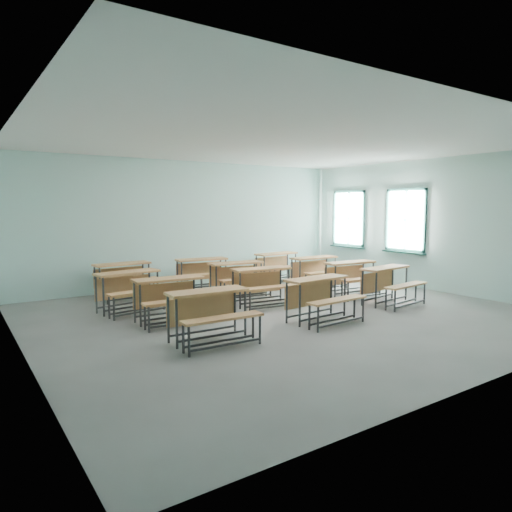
{
  "coord_description": "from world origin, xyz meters",
  "views": [
    {
      "loc": [
        -5.27,
        -6.73,
        2.04
      ],
      "look_at": [
        0.11,
        1.2,
        1.0
      ],
      "focal_mm": 32.0,
      "sensor_mm": 36.0,
      "label": 1
    }
  ],
  "objects_px": {
    "desk_unit_r0c0": "(211,308)",
    "desk_unit_r0c2": "(390,279)",
    "desk_unit_r0c1": "(321,292)",
    "desk_unit_r3c0": "(124,275)",
    "desk_unit_r2c1": "(238,274)",
    "desk_unit_r3c2": "(279,262)",
    "desk_unit_r1c1": "(264,281)",
    "desk_unit_r1c0": "(171,293)",
    "desk_unit_r2c2": "(317,267)",
    "desk_unit_r2c0": "(130,285)",
    "desk_unit_r1c2": "(353,273)",
    "desk_unit_r3c1": "(203,269)"
  },
  "relations": [
    {
      "from": "desk_unit_r2c0",
      "to": "desk_unit_r2c2",
      "type": "relative_size",
      "value": 1.06
    },
    {
      "from": "desk_unit_r3c2",
      "to": "desk_unit_r1c0",
      "type": "bearing_deg",
      "value": -154.3
    },
    {
      "from": "desk_unit_r2c0",
      "to": "desk_unit_r3c2",
      "type": "relative_size",
      "value": 1.03
    },
    {
      "from": "desk_unit_r0c1",
      "to": "desk_unit_r2c1",
      "type": "xyz_separation_m",
      "value": [
        -0.01,
        2.77,
        0.0
      ]
    },
    {
      "from": "desk_unit_r0c1",
      "to": "desk_unit_r1c0",
      "type": "distance_m",
      "value": 2.66
    },
    {
      "from": "desk_unit_r1c0",
      "to": "desk_unit_r1c1",
      "type": "bearing_deg",
      "value": 6.77
    },
    {
      "from": "desk_unit_r2c1",
      "to": "desk_unit_r3c2",
      "type": "height_order",
      "value": "same"
    },
    {
      "from": "desk_unit_r1c2",
      "to": "desk_unit_r2c0",
      "type": "height_order",
      "value": "same"
    },
    {
      "from": "desk_unit_r0c0",
      "to": "desk_unit_r3c2",
      "type": "xyz_separation_m",
      "value": [
        4.25,
        3.93,
        0.0
      ]
    },
    {
      "from": "desk_unit_r0c0",
      "to": "desk_unit_r1c0",
      "type": "relative_size",
      "value": 1.0
    },
    {
      "from": "desk_unit_r1c1",
      "to": "desk_unit_r1c2",
      "type": "height_order",
      "value": "same"
    },
    {
      "from": "desk_unit_r0c0",
      "to": "desk_unit_r0c1",
      "type": "height_order",
      "value": "same"
    },
    {
      "from": "desk_unit_r1c2",
      "to": "desk_unit_r3c0",
      "type": "bearing_deg",
      "value": 152.57
    },
    {
      "from": "desk_unit_r0c2",
      "to": "desk_unit_r2c0",
      "type": "xyz_separation_m",
      "value": [
        -4.72,
        2.39,
        0.0
      ]
    },
    {
      "from": "desk_unit_r0c0",
      "to": "desk_unit_r2c0",
      "type": "distance_m",
      "value": 2.69
    },
    {
      "from": "desk_unit_r1c2",
      "to": "desk_unit_r3c1",
      "type": "relative_size",
      "value": 0.97
    },
    {
      "from": "desk_unit_r1c0",
      "to": "desk_unit_r3c2",
      "type": "bearing_deg",
      "value": 32.54
    },
    {
      "from": "desk_unit_r1c0",
      "to": "desk_unit_r3c2",
      "type": "height_order",
      "value": "same"
    },
    {
      "from": "desk_unit_r0c1",
      "to": "desk_unit_r3c1",
      "type": "bearing_deg",
      "value": 90.71
    },
    {
      "from": "desk_unit_r1c0",
      "to": "desk_unit_r2c1",
      "type": "height_order",
      "value": "same"
    },
    {
      "from": "desk_unit_r3c0",
      "to": "desk_unit_r3c1",
      "type": "bearing_deg",
      "value": -10.05
    },
    {
      "from": "desk_unit_r1c0",
      "to": "desk_unit_r2c1",
      "type": "relative_size",
      "value": 0.97
    },
    {
      "from": "desk_unit_r2c0",
      "to": "desk_unit_r3c2",
      "type": "height_order",
      "value": "same"
    },
    {
      "from": "desk_unit_r1c1",
      "to": "desk_unit_r2c1",
      "type": "xyz_separation_m",
      "value": [
        0.09,
        1.14,
        0.0
      ]
    },
    {
      "from": "desk_unit_r0c0",
      "to": "desk_unit_r2c1",
      "type": "height_order",
      "value": "same"
    },
    {
      "from": "desk_unit_r1c0",
      "to": "desk_unit_r2c2",
      "type": "xyz_separation_m",
      "value": [
        4.43,
        1.13,
        0.0
      ]
    },
    {
      "from": "desk_unit_r0c0",
      "to": "desk_unit_r0c1",
      "type": "distance_m",
      "value": 2.22
    },
    {
      "from": "desk_unit_r0c1",
      "to": "desk_unit_r3c1",
      "type": "distance_m",
      "value": 3.88
    },
    {
      "from": "desk_unit_r1c0",
      "to": "desk_unit_r2c0",
      "type": "height_order",
      "value": "same"
    },
    {
      "from": "desk_unit_r0c2",
      "to": "desk_unit_r3c0",
      "type": "relative_size",
      "value": 1.03
    },
    {
      "from": "desk_unit_r2c1",
      "to": "desk_unit_r3c1",
      "type": "xyz_separation_m",
      "value": [
        -0.32,
        1.1,
        0.0
      ]
    },
    {
      "from": "desk_unit_r1c1",
      "to": "desk_unit_r3c2",
      "type": "height_order",
      "value": "same"
    },
    {
      "from": "desk_unit_r0c2",
      "to": "desk_unit_r3c2",
      "type": "xyz_separation_m",
      "value": [
        -0.15,
        3.65,
        0.0
      ]
    },
    {
      "from": "desk_unit_r0c0",
      "to": "desk_unit_r0c2",
      "type": "relative_size",
      "value": 0.95
    },
    {
      "from": "desk_unit_r0c1",
      "to": "desk_unit_r3c0",
      "type": "relative_size",
      "value": 1.0
    },
    {
      "from": "desk_unit_r3c1",
      "to": "desk_unit_r3c2",
      "type": "relative_size",
      "value": 1.03
    },
    {
      "from": "desk_unit_r1c0",
      "to": "desk_unit_r1c2",
      "type": "relative_size",
      "value": 0.98
    },
    {
      "from": "desk_unit_r3c0",
      "to": "desk_unit_r1c2",
      "type": "bearing_deg",
      "value": -35.39
    },
    {
      "from": "desk_unit_r1c0",
      "to": "desk_unit_r1c1",
      "type": "relative_size",
      "value": 0.96
    },
    {
      "from": "desk_unit_r2c0",
      "to": "desk_unit_r1c1",
      "type": "bearing_deg",
      "value": -31.01
    },
    {
      "from": "desk_unit_r1c2",
      "to": "desk_unit_r3c2",
      "type": "bearing_deg",
      "value": 98.38
    },
    {
      "from": "desk_unit_r1c1",
      "to": "desk_unit_r3c1",
      "type": "height_order",
      "value": "same"
    },
    {
      "from": "desk_unit_r0c1",
      "to": "desk_unit_r3c1",
      "type": "relative_size",
      "value": 0.97
    },
    {
      "from": "desk_unit_r0c1",
      "to": "desk_unit_r1c1",
      "type": "bearing_deg",
      "value": 89.49
    },
    {
      "from": "desk_unit_r1c1",
      "to": "desk_unit_r2c1",
      "type": "height_order",
      "value": "same"
    },
    {
      "from": "desk_unit_r2c2",
      "to": "desk_unit_r3c2",
      "type": "distance_m",
      "value": 1.34
    },
    {
      "from": "desk_unit_r1c0",
      "to": "desk_unit_r3c0",
      "type": "xyz_separation_m",
      "value": [
        0.02,
        2.61,
        0.0
      ]
    },
    {
      "from": "desk_unit_r2c0",
      "to": "desk_unit_r2c2",
      "type": "bearing_deg",
      "value": -8.76
    },
    {
      "from": "desk_unit_r2c2",
      "to": "desk_unit_r2c1",
      "type": "bearing_deg",
      "value": 177.48
    },
    {
      "from": "desk_unit_r0c1",
      "to": "desk_unit_r1c1",
      "type": "xyz_separation_m",
      "value": [
        -0.1,
        1.62,
        0.0
      ]
    }
  ]
}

